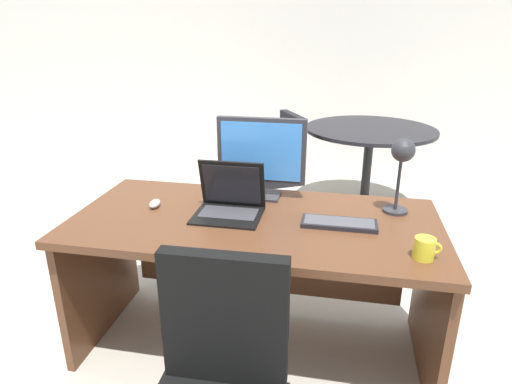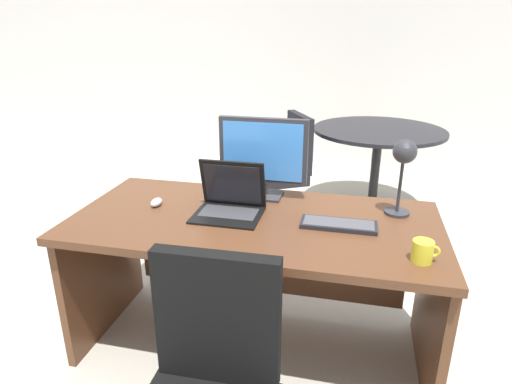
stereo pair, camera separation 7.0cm
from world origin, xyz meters
The scene contains 11 objects.
ground centered at (0.00, 1.50, 0.00)m, with size 12.00×12.00×0.00m, color #B7B2A3.
back_wall centered at (0.00, 3.45, 1.40)m, with size 10.00×0.10×2.80m, color silver.
desk centered at (0.00, 0.05, 0.53)m, with size 1.74×0.83×0.74m.
monitor centered at (-0.02, 0.30, 0.97)m, with size 0.46×0.16×0.42m.
laptop centered at (-0.13, 0.06, 0.81)m, with size 0.32×0.27×0.25m.
keyboard centered at (0.40, 0.00, 0.75)m, with size 0.34×0.13×0.02m.
mouse centered at (-0.52, 0.04, 0.76)m, with size 0.05×0.09×0.04m.
desk_lamp centered at (0.66, 0.19, 1.01)m, with size 0.12×0.14×0.38m.
coffee_mug centered at (0.73, -0.25, 0.78)m, with size 0.11×0.08×0.09m.
meeting_table centered at (0.63, 2.01, 0.58)m, with size 1.12×1.12×0.76m.
meeting_chair_near centered at (-0.15, 1.58, 0.38)m, with size 0.64×0.63×0.93m.
Camera 2 is at (0.45, -1.87, 1.60)m, focal length 31.00 mm.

